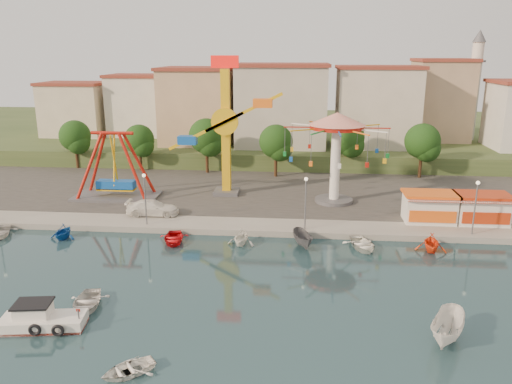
# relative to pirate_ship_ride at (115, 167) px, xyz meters

# --- Properties ---
(ground) EXTENTS (200.00, 200.00, 0.00)m
(ground) POSITION_rel_pirate_ship_ride_xyz_m (14.48, -22.16, -4.39)
(ground) COLOR #122C32
(ground) RESTS_ON ground
(quay_deck) EXTENTS (200.00, 100.00, 0.60)m
(quay_deck) POSITION_rel_pirate_ship_ride_xyz_m (14.48, 39.84, -4.09)
(quay_deck) COLOR #9E998E
(quay_deck) RESTS_ON ground
(asphalt_pad) EXTENTS (90.00, 28.00, 0.01)m
(asphalt_pad) POSITION_rel_pirate_ship_ride_xyz_m (14.48, 7.84, -3.79)
(asphalt_pad) COLOR #4C4944
(asphalt_pad) RESTS_ON quay_deck
(hill_terrace) EXTENTS (200.00, 60.00, 3.00)m
(hill_terrace) POSITION_rel_pirate_ship_ride_xyz_m (14.48, 44.84, -2.89)
(hill_terrace) COLOR #384C26
(hill_terrace) RESTS_ON ground
(pirate_ship_ride) EXTENTS (10.00, 5.00, 8.00)m
(pirate_ship_ride) POSITION_rel_pirate_ship_ride_xyz_m (0.00, 0.00, 0.00)
(pirate_ship_ride) COLOR #59595E
(pirate_ship_ride) RESTS_ON quay_deck
(kamikaze_tower) EXTENTS (9.12, 3.10, 16.50)m
(kamikaze_tower) POSITION_rel_pirate_ship_ride_xyz_m (13.42, 2.56, 3.92)
(kamikaze_tower) COLOR #59595E
(kamikaze_tower) RESTS_ON quay_deck
(wave_swinger) EXTENTS (11.60, 11.60, 10.40)m
(wave_swinger) POSITION_rel_pirate_ship_ride_xyz_m (25.88, 0.46, 3.80)
(wave_swinger) COLOR #59595E
(wave_swinger) RESTS_ON quay_deck
(booth_left) EXTENTS (5.40, 3.78, 3.08)m
(booth_left) POSITION_rel_pirate_ship_ride_xyz_m (35.20, -5.67, -2.23)
(booth_left) COLOR white
(booth_left) RESTS_ON quay_deck
(booth_mid) EXTENTS (5.40, 3.78, 3.08)m
(booth_mid) POSITION_rel_pirate_ship_ride_xyz_m (40.37, -5.67, -2.23)
(booth_mid) COLOR white
(booth_mid) RESTS_ON quay_deck
(lamp_post_1) EXTENTS (0.14, 0.14, 5.00)m
(lamp_post_1) POSITION_rel_pirate_ship_ride_xyz_m (6.48, -9.16, -1.29)
(lamp_post_1) COLOR #59595E
(lamp_post_1) RESTS_ON quay_deck
(lamp_post_2) EXTENTS (0.14, 0.14, 5.00)m
(lamp_post_2) POSITION_rel_pirate_ship_ride_xyz_m (22.48, -9.16, -1.29)
(lamp_post_2) COLOR #59595E
(lamp_post_2) RESTS_ON quay_deck
(lamp_post_3) EXTENTS (0.14, 0.14, 5.00)m
(lamp_post_3) POSITION_rel_pirate_ship_ride_xyz_m (38.48, -9.16, -1.29)
(lamp_post_3) COLOR #59595E
(lamp_post_3) RESTS_ON quay_deck
(tree_0) EXTENTS (4.60, 4.60, 7.19)m
(tree_0) POSITION_rel_pirate_ship_ride_xyz_m (-11.52, 14.82, 1.08)
(tree_0) COLOR #382314
(tree_0) RESTS_ON quay_deck
(tree_1) EXTENTS (4.35, 4.35, 6.80)m
(tree_1) POSITION_rel_pirate_ship_ride_xyz_m (-1.52, 14.08, 0.81)
(tree_1) COLOR #382314
(tree_1) RESTS_ON quay_deck
(tree_2) EXTENTS (5.02, 5.02, 7.85)m
(tree_2) POSITION_rel_pirate_ship_ride_xyz_m (8.48, 13.65, 1.52)
(tree_2) COLOR #382314
(tree_2) RESTS_ON quay_deck
(tree_3) EXTENTS (4.68, 4.68, 7.32)m
(tree_3) POSITION_rel_pirate_ship_ride_xyz_m (18.48, 12.21, 1.16)
(tree_3) COLOR #382314
(tree_3) RESTS_ON quay_deck
(tree_4) EXTENTS (4.86, 4.86, 7.60)m
(tree_4) POSITION_rel_pirate_ship_ride_xyz_m (28.48, 15.20, 1.35)
(tree_4) COLOR #382314
(tree_4) RESTS_ON quay_deck
(tree_5) EXTENTS (4.83, 4.83, 7.54)m
(tree_5) POSITION_rel_pirate_ship_ride_xyz_m (38.48, 13.38, 1.31)
(tree_5) COLOR #382314
(tree_5) RESTS_ON quay_deck
(building_0) EXTENTS (9.26, 9.53, 11.87)m
(building_0) POSITION_rel_pirate_ship_ride_xyz_m (-18.89, 23.91, 4.54)
(building_0) COLOR beige
(building_0) RESTS_ON hill_terrace
(building_1) EXTENTS (12.33, 9.01, 8.63)m
(building_1) POSITION_rel_pirate_ship_ride_xyz_m (-6.85, 29.23, 2.92)
(building_1) COLOR silver
(building_1) RESTS_ON hill_terrace
(building_2) EXTENTS (11.95, 9.28, 11.23)m
(building_2) POSITION_rel_pirate_ship_ride_xyz_m (6.30, 29.80, 4.22)
(building_2) COLOR tan
(building_2) RESTS_ON hill_terrace
(building_3) EXTENTS (12.59, 10.50, 9.20)m
(building_3) POSITION_rel_pirate_ship_ride_xyz_m (20.09, 26.65, 3.20)
(building_3) COLOR beige
(building_3) RESTS_ON hill_terrace
(building_4) EXTENTS (10.75, 9.23, 9.24)m
(building_4) POSITION_rel_pirate_ship_ride_xyz_m (33.55, 30.05, 3.22)
(building_4) COLOR beige
(building_4) RESTS_ON hill_terrace
(building_5) EXTENTS (12.77, 10.96, 11.21)m
(building_5) POSITION_rel_pirate_ship_ride_xyz_m (46.85, 28.18, 4.21)
(building_5) COLOR tan
(building_5) RESTS_ON hill_terrace
(minaret) EXTENTS (2.80, 2.80, 18.00)m
(minaret) POSITION_rel_pirate_ship_ride_xyz_m (50.48, 31.84, 8.15)
(minaret) COLOR silver
(minaret) RESTS_ON hill_terrace
(cabin_motorboat) EXTENTS (5.60, 2.81, 1.89)m
(cabin_motorboat) POSITION_rel_pirate_ship_ride_xyz_m (5.18, -28.09, -3.89)
(cabin_motorboat) COLOR white
(cabin_motorboat) RESTS_ON ground
(rowboat_a) EXTENTS (3.44, 4.35, 0.81)m
(rowboat_a) POSITION_rel_pirate_ship_ride_xyz_m (7.03, -25.27, -3.99)
(rowboat_a) COLOR silver
(rowboat_a) RESTS_ON ground
(rowboat_b) EXTENTS (3.78, 3.66, 0.64)m
(rowboat_b) POSITION_rel_pirate_ship_ride_xyz_m (12.49, -32.37, -4.07)
(rowboat_b) COLOR white
(rowboat_b) RESTS_ON ground
(skiff) EXTENTS (3.62, 4.96, 1.80)m
(skiff) POSITION_rel_pirate_ship_ride_xyz_m (31.28, -27.40, -3.49)
(skiff) COLOR white
(skiff) RESTS_ON ground
(van) EXTENTS (5.65, 2.56, 1.60)m
(van) POSITION_rel_pirate_ship_ride_xyz_m (6.25, -6.17, -2.99)
(van) COLOR white
(van) RESTS_ON quay_deck
(moored_boat_1) EXTENTS (2.59, 2.96, 1.49)m
(moored_boat_1) POSITION_rel_pirate_ship_ride_xyz_m (-0.86, -12.36, -3.65)
(moored_boat_1) COLOR #124B9E
(moored_boat_1) RESTS_ON ground
(moored_boat_3) EXTENTS (3.39, 4.29, 0.80)m
(moored_boat_3) POSITION_rel_pirate_ship_ride_xyz_m (10.03, -12.36, -3.99)
(moored_boat_3) COLOR red
(moored_boat_3) RESTS_ON ground
(moored_boat_4) EXTENTS (2.93, 3.27, 1.55)m
(moored_boat_4) POSITION_rel_pirate_ship_ride_xyz_m (16.54, -12.36, -3.62)
(moored_boat_4) COLOR white
(moored_boat_4) RESTS_ON ground
(moored_boat_5) EXTENTS (2.46, 4.09, 1.48)m
(moored_boat_5) POSITION_rel_pirate_ship_ride_xyz_m (22.31, -12.36, -3.65)
(moored_boat_5) COLOR #58585D
(moored_boat_5) RESTS_ON ground
(moored_boat_6) EXTENTS (3.89, 4.70, 0.84)m
(moored_boat_6) POSITION_rel_pirate_ship_ride_xyz_m (27.78, -12.36, -3.97)
(moored_boat_6) COLOR white
(moored_boat_6) RESTS_ON ground
(moored_boat_7) EXTENTS (3.30, 3.65, 1.69)m
(moored_boat_7) POSITION_rel_pirate_ship_ride_xyz_m (33.90, -12.36, -3.55)
(moored_boat_7) COLOR #FC4516
(moored_boat_7) RESTS_ON ground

